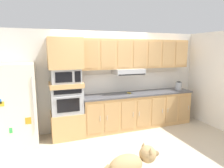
{
  "coord_description": "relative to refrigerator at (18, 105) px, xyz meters",
  "views": [
    {
      "loc": [
        -1.53,
        -3.75,
        2.03
      ],
      "look_at": [
        -0.0,
        0.41,
        1.26
      ],
      "focal_mm": 31.44,
      "sensor_mm": 36.0,
      "label": 1
    }
  ],
  "objects": [
    {
      "name": "screwdriver",
      "position": [
        2.63,
        0.08,
        0.05
      ],
      "size": [
        0.17,
        0.16,
        0.03
      ],
      "color": "yellow",
      "rests_on": "countertop_slab"
    },
    {
      "name": "electric_kettle",
      "position": [
        4.13,
        0.02,
        0.15
      ],
      "size": [
        0.17,
        0.17,
        0.24
      ],
      "color": "#A8AAAF",
      "rests_on": "countertop_slab"
    },
    {
      "name": "refrigerator",
      "position": [
        0.0,
        0.0,
        0.0
      ],
      "size": [
        0.76,
        0.73,
        1.76
      ],
      "color": "silver",
      "rests_on": "ground"
    },
    {
      "name": "oven_base_cabinet",
      "position": [
        1.03,
        0.07,
        -0.58
      ],
      "size": [
        0.74,
        0.62,
        0.6
      ],
      "primitive_type": "cube",
      "color": "tan",
      "rests_on": "ground"
    },
    {
      "name": "ground_plane",
      "position": [
        2.03,
        -0.68,
        -0.88
      ],
      "size": [
        9.6,
        9.6,
        0.0
      ],
      "primitive_type": "plane",
      "color": "beige"
    },
    {
      "name": "countertop_slab",
      "position": [
        2.89,
        0.07,
        0.02
      ],
      "size": [
        3.02,
        0.64,
        0.04
      ],
      "primitive_type": "cube",
      "color": "#4C4C51",
      "rests_on": "lower_cabinet_run"
    },
    {
      "name": "dog",
      "position": [
        1.62,
        -2.15,
        -0.44
      ],
      "size": [
        0.99,
        0.36,
        0.68
      ],
      "rotation": [
        0.0,
        0.0,
        0.1
      ],
      "color": "tan",
      "rests_on": "ground"
    },
    {
      "name": "built_in_oven",
      "position": [
        1.03,
        0.07,
        0.02
      ],
      "size": [
        0.7,
        0.62,
        0.6
      ],
      "color": "#A8AAAF",
      "rests_on": "oven_base_cabinet"
    },
    {
      "name": "upper_cabinet_with_hood",
      "position": [
        2.87,
        0.19,
        1.02
      ],
      "size": [
        2.98,
        0.48,
        0.88
      ],
      "color": "tan",
      "rests_on": "backsplash_panel"
    },
    {
      "name": "appliance_mid_shelf",
      "position": [
        1.03,
        0.07,
        0.37
      ],
      "size": [
        0.74,
        0.62,
        0.1
      ],
      "primitive_type": "cube",
      "color": "tan",
      "rests_on": "built_in_oven"
    },
    {
      "name": "back_kitchen_wall",
      "position": [
        2.03,
        0.43,
        0.37
      ],
      "size": [
        6.2,
        0.12,
        2.5
      ],
      "primitive_type": "cube",
      "color": "silver",
      "rests_on": "ground"
    },
    {
      "name": "lower_cabinet_run",
      "position": [
        2.89,
        0.07,
        -0.44
      ],
      "size": [
        2.98,
        0.63,
        0.88
      ],
      "color": "tan",
      "rests_on": "ground"
    },
    {
      "name": "backsplash_panel",
      "position": [
        2.89,
        0.36,
        0.29
      ],
      "size": [
        3.02,
        0.02,
        0.5
      ],
      "primitive_type": "cube",
      "color": "white",
      "rests_on": "countertop_slab"
    },
    {
      "name": "appliance_upper_cabinet",
      "position": [
        1.03,
        0.07,
        1.08
      ],
      "size": [
        0.74,
        0.62,
        0.68
      ],
      "primitive_type": "cube",
      "color": "tan",
      "rests_on": "microwave"
    },
    {
      "name": "side_panel_right",
      "position": [
        4.83,
        -0.68,
        0.37
      ],
      "size": [
        0.12,
        7.1,
        2.5
      ],
      "primitive_type": "cube",
      "color": "white",
      "rests_on": "ground"
    },
    {
      "name": "microwave",
      "position": [
        1.03,
        0.07,
        0.58
      ],
      "size": [
        0.64,
        0.54,
        0.32
      ],
      "color": "#A8AAAF",
      "rests_on": "appliance_mid_shelf"
    }
  ]
}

